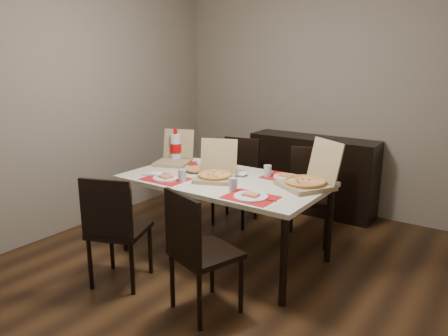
{
  "coord_description": "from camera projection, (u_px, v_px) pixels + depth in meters",
  "views": [
    {
      "loc": [
        2.0,
        -2.93,
        1.82
      ],
      "look_at": [
        -0.15,
        0.16,
        0.85
      ],
      "focal_mm": 35.0,
      "sensor_mm": 36.0,
      "label": 1
    }
  ],
  "objects": [
    {
      "name": "ground",
      "position": [
        228.0,
        267.0,
        3.9
      ],
      "size": [
        3.8,
        4.0,
        0.02
      ],
      "primitive_type": "cube",
      "color": "#3D2512",
      "rests_on": "ground"
    },
    {
      "name": "room_walls",
      "position": [
        256.0,
        66.0,
        3.8
      ],
      "size": [
        3.84,
        4.02,
        2.62
      ],
      "color": "gray",
      "rests_on": "ground"
    },
    {
      "name": "sideboard",
      "position": [
        312.0,
        174.0,
        5.2
      ],
      "size": [
        1.5,
        0.4,
        0.9
      ],
      "primitive_type": "cube",
      "color": "black",
      "rests_on": "ground"
    },
    {
      "name": "dining_table",
      "position": [
        224.0,
        186.0,
        3.93
      ],
      "size": [
        1.8,
        1.0,
        0.75
      ],
      "color": "beige",
      "rests_on": "ground"
    },
    {
      "name": "chair_near_left",
      "position": [
        115.0,
        226.0,
        3.45
      ],
      "size": [
        0.54,
        0.54,
        0.93
      ],
      "color": "black",
      "rests_on": "ground"
    },
    {
      "name": "chair_near_right",
      "position": [
        197.0,
        248.0,
        3.06
      ],
      "size": [
        0.53,
        0.53,
        0.93
      ],
      "color": "black",
      "rests_on": "ground"
    },
    {
      "name": "chair_far_left",
      "position": [
        237.0,
        177.0,
        4.87
      ],
      "size": [
        0.48,
        0.48,
        0.93
      ],
      "color": "black",
      "rests_on": "ground"
    },
    {
      "name": "chair_far_right",
      "position": [
        310.0,
        190.0,
        4.37
      ],
      "size": [
        0.54,
        0.54,
        0.93
      ],
      "color": "black",
      "rests_on": "ground"
    },
    {
      "name": "setting_near_left",
      "position": [
        169.0,
        177.0,
        3.89
      ],
      "size": [
        0.49,
        0.3,
        0.11
      ],
      "color": "red",
      "rests_on": "dining_table"
    },
    {
      "name": "setting_near_right",
      "position": [
        246.0,
        193.0,
        3.44
      ],
      "size": [
        0.46,
        0.3,
        0.11
      ],
      "color": "red",
      "rests_on": "dining_table"
    },
    {
      "name": "setting_far_left",
      "position": [
        209.0,
        163.0,
        4.4
      ],
      "size": [
        0.49,
        0.3,
        0.11
      ],
      "color": "red",
      "rests_on": "dining_table"
    },
    {
      "name": "setting_far_right",
      "position": [
        280.0,
        175.0,
        3.95
      ],
      "size": [
        0.46,
        0.3,
        0.11
      ],
      "color": "red",
      "rests_on": "dining_table"
    },
    {
      "name": "napkin_loose",
      "position": [
        230.0,
        181.0,
        3.83
      ],
      "size": [
        0.16,
        0.16,
        0.02
      ],
      "primitive_type": "cube",
      "rotation": [
        0.0,
        0.0,
        0.8
      ],
      "color": "white",
      "rests_on": "dining_table"
    },
    {
      "name": "pizza_box_center",
      "position": [
        216.0,
        173.0,
        3.89
      ],
      "size": [
        0.46,
        0.48,
        0.34
      ],
      "color": "#907B53",
      "rests_on": "dining_table"
    },
    {
      "name": "pizza_box_right",
      "position": [
        309.0,
        180.0,
        3.65
      ],
      "size": [
        0.55,
        0.56,
        0.39
      ],
      "color": "#907B53",
      "rests_on": "dining_table"
    },
    {
      "name": "pizza_box_left",
      "position": [
        175.0,
        158.0,
        4.47
      ],
      "size": [
        0.43,
        0.45,
        0.33
      ],
      "color": "#907B53",
      "rests_on": "dining_table"
    },
    {
      "name": "faina_plate",
      "position": [
        197.0,
        170.0,
        4.17
      ],
      "size": [
        0.24,
        0.24,
        0.03
      ],
      "color": "black",
      "rests_on": "dining_table"
    },
    {
      "name": "dip_bowl",
      "position": [
        241.0,
        174.0,
        4.0
      ],
      "size": [
        0.14,
        0.14,
        0.03
      ],
      "primitive_type": "imported",
      "rotation": [
        0.0,
        0.0,
        0.2
      ],
      "color": "white",
      "rests_on": "dining_table"
    },
    {
      "name": "soda_bottle",
      "position": [
        176.0,
        147.0,
        4.54
      ],
      "size": [
        0.12,
        0.12,
        0.34
      ],
      "color": "silver",
      "rests_on": "dining_table"
    }
  ]
}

